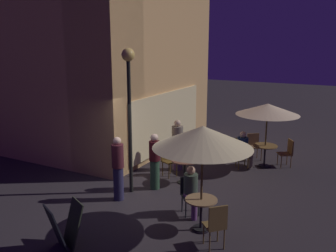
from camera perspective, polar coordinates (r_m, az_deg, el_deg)
name	(u,v)px	position (r m, az deg, el deg)	size (l,w,h in m)	color
ground_plane	(135,199)	(9.96, -5.19, -11.34)	(60.00, 60.00, 0.00)	#2A2428
cafe_building	(90,23)	(13.74, -12.13, 15.47)	(7.25, 8.16, 9.50)	tan
street_lamp_near_corner	(129,90)	(9.67, -6.13, 5.60)	(0.34, 0.34, 3.95)	black
menu_sandwich_board	(65,226)	(7.91, -15.90, -14.82)	(0.83, 0.78, 0.93)	black
cafe_table_0	(265,151)	(12.54, 14.95, -3.74)	(0.80, 0.80, 0.76)	black
cafe_table_1	(201,208)	(8.26, 5.21, -12.65)	(0.71, 0.71, 0.74)	black
cafe_table_2	(185,165)	(10.82, 2.62, -6.19)	(0.80, 0.80, 0.71)	black
patio_umbrella_0	(268,110)	(12.22, 15.33, 2.50)	(2.05, 2.05, 2.15)	black
patio_umbrella_1	(203,137)	(7.70, 5.45, -1.78)	(2.15, 2.15, 2.39)	black
cafe_chair_0	(288,151)	(12.82, 18.23, -3.72)	(0.57, 0.57, 0.93)	brown
cafe_chair_1	(254,144)	(13.32, 13.33, -2.73)	(0.61, 0.61, 0.92)	brown
cafe_chair_2	(240,151)	(12.24, 11.17, -3.81)	(0.53, 0.53, 1.00)	#564118
cafe_chair_3	(216,223)	(7.59, 7.55, -14.80)	(0.56, 0.56, 0.97)	brown
cafe_chair_4	(189,192)	(9.02, 3.39, -10.22)	(0.58, 0.58, 0.91)	black
cafe_chair_5	(168,159)	(11.38, -0.01, -5.14)	(0.51, 0.51, 0.89)	brown
patron_seated_0	(244,147)	(12.25, 11.81, -3.30)	(0.51, 0.55, 1.25)	#796852
patron_seated_1	(191,188)	(8.84, 3.67, -9.68)	(0.52, 0.51, 1.23)	#5F3569
patron_standing_2	(118,168)	(9.67, -7.83, -6.57)	(0.32, 0.32, 1.72)	#282545
patron_standing_3	(177,145)	(11.82, 1.48, -2.99)	(0.37, 0.37, 1.67)	#5D3F62
patron_standing_4	(155,161)	(10.30, -2.10, -5.52)	(0.32, 0.32, 1.62)	#2A4A31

